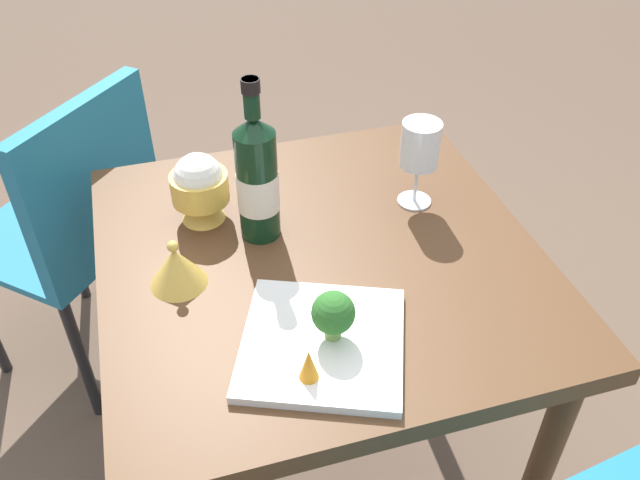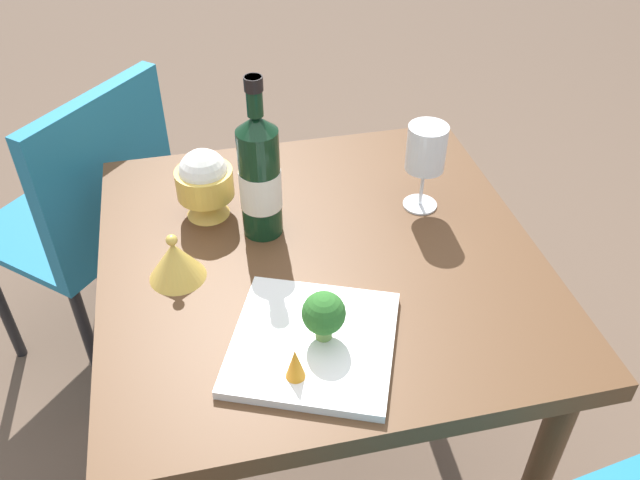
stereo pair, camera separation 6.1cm
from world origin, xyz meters
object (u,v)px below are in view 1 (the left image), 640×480
Objects in this scene: wine_bottle at (257,178)px; wine_glass at (420,147)px; rice_bowl at (200,187)px; broccoli_floret at (333,314)px; rice_bowl_lid at (176,267)px; serving_plate at (322,343)px; carrot_garnish_left at (309,364)px; chair_near_window at (79,217)px.

wine_glass is (0.01, -0.32, 0.00)m from wine_bottle.
wine_glass is 0.42m from rice_bowl.
rice_bowl_lid is at bearing 46.09° from broccoli_floret.
wine_glass is at bearing -42.08° from serving_plate.
rice_bowl is at bearing -21.70° from rice_bowl_lid.
carrot_garnish_left is at bearing 178.66° from wine_bottle.
chair_near_window is 6.00× the size of rice_bowl.
chair_near_window reaches higher than serving_plate.
wine_bottle reaches higher than broccoli_floret.
wine_bottle reaches higher than wine_glass.
carrot_garnish_left is (-0.07, 0.04, 0.04)m from serving_plate.
wine_glass is 0.51m from carrot_garnish_left.
rice_bowl_lid reaches higher than carrot_garnish_left.
broccoli_floret is at bearing -83.18° from serving_plate.
carrot_garnish_left is at bearing 139.50° from wine_glass.
carrot_garnish_left is (-0.07, 0.06, -0.02)m from broccoli_floret.
wine_bottle is 5.67× the size of carrot_garnish_left.
rice_bowl_lid is (-0.11, 0.48, -0.09)m from wine_glass.
broccoli_floret is at bearing -133.91° from rice_bowl_lid.
serving_plate is 0.06m from broccoli_floret.
rice_bowl is (0.08, 0.10, -0.05)m from wine_bottle.
rice_bowl_lid is 1.79× the size of carrot_garnish_left.
chair_near_window is at bearing 59.12° from wine_glass.
wine_glass is (-0.41, -0.69, 0.32)m from chair_near_window.
wine_glass is 1.26× the size of rice_bowl.
wine_glass is at bearing -40.48° from broccoli_floret.
wine_glass is 2.09× the size of broccoli_floret.
chair_near_window is at bearing 41.34° from wine_bottle.
chair_near_window is at bearing 21.63° from rice_bowl_lid.
wine_bottle reaches higher than rice_bowl_lid.
wine_glass is 0.44m from serving_plate.
wine_bottle is at bearing -1.34° from carrot_garnish_left.
chair_near_window is 0.86m from serving_plate.
carrot_garnish_left is at bearing -113.60° from chair_near_window.
chair_near_window is 4.75× the size of wine_glass.
broccoli_floret is at bearing -108.14° from chair_near_window.
wine_bottle is 0.32m from wine_glass.
wine_bottle is 0.31m from broccoli_floret.
rice_bowl is at bearing 11.22° from carrot_garnish_left.
chair_near_window is 0.61m from rice_bowl_lid.
broccoli_floret is (-0.73, -0.42, 0.26)m from chair_near_window.
chair_near_window is 0.65m from wine_bottle.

